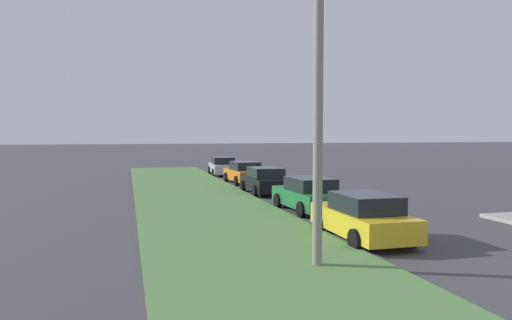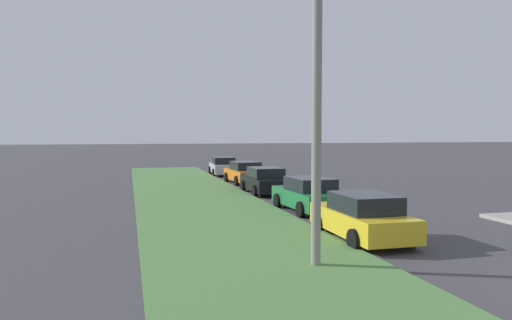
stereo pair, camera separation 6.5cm
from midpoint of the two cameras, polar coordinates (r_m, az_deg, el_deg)
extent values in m
cube|color=#517F42|center=(16.94, -3.50, -8.06)|extent=(60.00, 6.00, 0.12)
cube|color=gold|center=(15.78, 12.27, -7.08)|extent=(4.30, 1.80, 0.70)
cube|color=black|center=(15.51, 12.64, -4.92)|extent=(2.20, 1.60, 0.55)
cylinder|color=black|center=(16.66, 7.34, -7.36)|extent=(0.64, 0.22, 0.64)
cylinder|color=black|center=(17.41, 12.88, -6.96)|extent=(0.64, 0.22, 0.64)
cylinder|color=black|center=(14.25, 11.50, -9.20)|extent=(0.64, 0.22, 0.64)
cylinder|color=black|center=(15.12, 17.70, -8.57)|extent=(0.64, 0.22, 0.64)
cube|color=#1E6B38|center=(21.03, 6.09, -4.47)|extent=(4.39, 2.01, 0.70)
cube|color=black|center=(20.77, 6.33, -2.83)|extent=(2.28, 1.71, 0.55)
cylinder|color=black|center=(21.96, 2.50, -4.79)|extent=(0.65, 0.25, 0.64)
cylinder|color=black|center=(22.65, 6.79, -4.56)|extent=(0.65, 0.25, 0.64)
cylinder|color=black|center=(19.48, 5.27, -5.82)|extent=(0.65, 0.25, 0.64)
cylinder|color=black|center=(20.25, 9.99, -5.51)|extent=(0.65, 0.25, 0.64)
cube|color=black|center=(26.97, 0.93, -2.77)|extent=(4.31, 1.82, 0.70)
cube|color=black|center=(26.72, 1.06, -1.48)|extent=(2.21, 1.61, 0.55)
cylinder|color=black|center=(28.06, -1.60, -3.05)|extent=(0.64, 0.22, 0.64)
cylinder|color=black|center=(28.54, 1.92, -2.95)|extent=(0.64, 0.22, 0.64)
cylinder|color=black|center=(25.47, -0.17, -3.68)|extent=(0.64, 0.22, 0.64)
cylinder|color=black|center=(25.99, 3.67, -3.55)|extent=(0.64, 0.22, 0.64)
cube|color=orange|center=(32.52, -1.46, -1.75)|extent=(4.38, 2.01, 0.70)
cube|color=black|center=(32.28, -1.37, -0.68)|extent=(2.28, 1.71, 0.55)
cylinder|color=black|center=(33.61, -3.58, -2.03)|extent=(0.65, 0.25, 0.64)
cylinder|color=black|center=(34.09, -0.65, -1.95)|extent=(0.65, 0.25, 0.64)
cylinder|color=black|center=(31.01, -2.36, -2.46)|extent=(0.65, 0.25, 0.64)
cylinder|color=black|center=(31.53, 0.80, -2.36)|extent=(0.65, 0.25, 0.64)
cube|color=#B2B5BA|center=(38.77, -3.99, -0.97)|extent=(4.40, 2.04, 0.70)
cube|color=black|center=(38.53, -3.95, -0.06)|extent=(2.29, 1.72, 0.55)
cylinder|color=black|center=(40.02, -5.53, -1.20)|extent=(0.65, 0.26, 0.64)
cylinder|color=black|center=(40.25, -2.98, -1.17)|extent=(0.65, 0.26, 0.64)
cylinder|color=black|center=(37.34, -5.08, -1.51)|extent=(0.65, 0.26, 0.64)
cylinder|color=black|center=(37.59, -2.35, -1.47)|extent=(0.65, 0.26, 0.64)
cylinder|color=gray|center=(11.88, 7.16, 5.04)|extent=(0.24, 0.24, 7.50)
camera|label=1|loc=(0.03, -90.07, 0.00)|focal=33.99mm
camera|label=2|loc=(0.03, 89.93, 0.00)|focal=33.99mm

